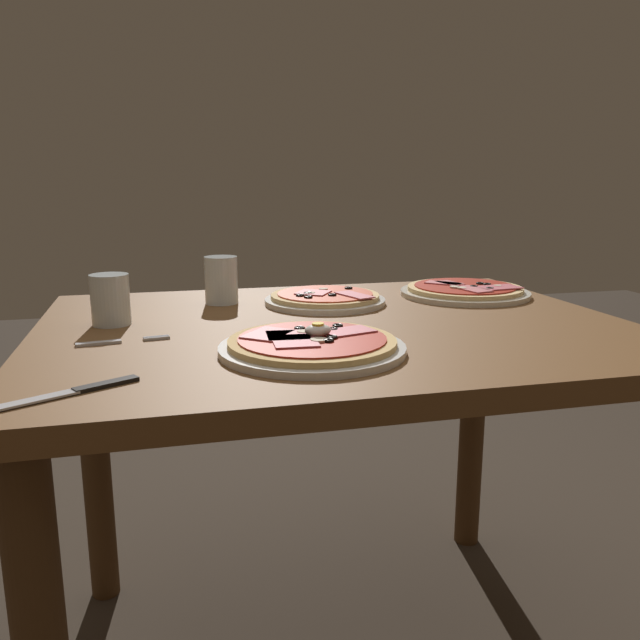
{
  "coord_description": "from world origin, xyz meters",
  "views": [
    {
      "loc": [
        -0.33,
        -1.19,
        1.06
      ],
      "look_at": [
        -0.06,
        -0.1,
        0.81
      ],
      "focal_mm": 36.11,
      "sensor_mm": 36.0,
      "label": 1
    }
  ],
  "objects_px": {
    "dining_table": "(336,382)",
    "pizza_across_right": "(465,291)",
    "water_glass_near": "(221,283)",
    "water_glass_far": "(111,303)",
    "pizza_across_left": "(325,299)",
    "pizza_foreground": "(312,345)",
    "knife": "(79,390)",
    "fork": "(116,342)"
  },
  "relations": [
    {
      "from": "pizza_across_right",
      "to": "water_glass_near",
      "type": "distance_m",
      "value": 0.58
    },
    {
      "from": "pizza_across_right",
      "to": "knife",
      "type": "relative_size",
      "value": 1.71
    },
    {
      "from": "fork",
      "to": "dining_table",
      "type": "bearing_deg",
      "value": 8.76
    },
    {
      "from": "dining_table",
      "to": "pizza_across_right",
      "type": "xyz_separation_m",
      "value": [
        0.38,
        0.21,
        0.13
      ]
    },
    {
      "from": "water_glass_near",
      "to": "pizza_across_left",
      "type": "bearing_deg",
      "value": -15.55
    },
    {
      "from": "water_glass_far",
      "to": "fork",
      "type": "distance_m",
      "value": 0.16
    },
    {
      "from": "dining_table",
      "to": "pizza_across_right",
      "type": "distance_m",
      "value": 0.46
    },
    {
      "from": "dining_table",
      "to": "water_glass_far",
      "type": "relative_size",
      "value": 11.6
    },
    {
      "from": "water_glass_far",
      "to": "fork",
      "type": "xyz_separation_m",
      "value": [
        0.02,
        -0.15,
        -0.04
      ]
    },
    {
      "from": "pizza_across_right",
      "to": "water_glass_near",
      "type": "height_order",
      "value": "water_glass_near"
    },
    {
      "from": "pizza_across_left",
      "to": "water_glass_near",
      "type": "bearing_deg",
      "value": 164.45
    },
    {
      "from": "dining_table",
      "to": "pizza_foreground",
      "type": "bearing_deg",
      "value": -115.46
    },
    {
      "from": "pizza_across_right",
      "to": "water_glass_near",
      "type": "bearing_deg",
      "value": 175.51
    },
    {
      "from": "water_glass_far",
      "to": "fork",
      "type": "relative_size",
      "value": 0.62
    },
    {
      "from": "water_glass_far",
      "to": "knife",
      "type": "distance_m",
      "value": 0.41
    },
    {
      "from": "pizza_foreground",
      "to": "pizza_across_left",
      "type": "bearing_deg",
      "value": 72.56
    },
    {
      "from": "water_glass_far",
      "to": "water_glass_near",
      "type": "bearing_deg",
      "value": 36.2
    },
    {
      "from": "water_glass_near",
      "to": "water_glass_far",
      "type": "distance_m",
      "value": 0.28
    },
    {
      "from": "dining_table",
      "to": "knife",
      "type": "height_order",
      "value": "knife"
    },
    {
      "from": "pizza_across_left",
      "to": "knife",
      "type": "relative_size",
      "value": 1.51
    },
    {
      "from": "pizza_across_right",
      "to": "water_glass_far",
      "type": "relative_size",
      "value": 3.13
    },
    {
      "from": "water_glass_near",
      "to": "water_glass_far",
      "type": "height_order",
      "value": "water_glass_near"
    },
    {
      "from": "pizza_foreground",
      "to": "water_glass_far",
      "type": "xyz_separation_m",
      "value": [
        -0.33,
        0.29,
        0.03
      ]
    },
    {
      "from": "water_glass_far",
      "to": "pizza_across_left",
      "type": "bearing_deg",
      "value": 12.93
    },
    {
      "from": "water_glass_far",
      "to": "pizza_foreground",
      "type": "bearing_deg",
      "value": -41.27
    },
    {
      "from": "pizza_across_right",
      "to": "pizza_foreground",
      "type": "bearing_deg",
      "value": -139.23
    },
    {
      "from": "pizza_across_left",
      "to": "pizza_across_right",
      "type": "xyz_separation_m",
      "value": [
        0.35,
        0.02,
        0.0
      ]
    },
    {
      "from": "pizza_across_left",
      "to": "pizza_across_right",
      "type": "distance_m",
      "value": 0.35
    },
    {
      "from": "pizza_across_left",
      "to": "pizza_across_right",
      "type": "bearing_deg",
      "value": 2.81
    },
    {
      "from": "pizza_across_left",
      "to": "fork",
      "type": "height_order",
      "value": "pizza_across_left"
    },
    {
      "from": "pizza_across_right",
      "to": "pizza_across_left",
      "type": "bearing_deg",
      "value": -177.19
    },
    {
      "from": "pizza_across_left",
      "to": "knife",
      "type": "distance_m",
      "value": 0.7
    },
    {
      "from": "dining_table",
      "to": "water_glass_near",
      "type": "xyz_separation_m",
      "value": [
        -0.2,
        0.25,
        0.17
      ]
    },
    {
      "from": "dining_table",
      "to": "pizza_foreground",
      "type": "relative_size",
      "value": 3.73
    },
    {
      "from": "dining_table",
      "to": "pizza_foreground",
      "type": "distance_m",
      "value": 0.26
    },
    {
      "from": "pizza_across_right",
      "to": "water_glass_near",
      "type": "xyz_separation_m",
      "value": [
        -0.58,
        0.05,
        0.03
      ]
    },
    {
      "from": "fork",
      "to": "knife",
      "type": "bearing_deg",
      "value": -97.1
    },
    {
      "from": "pizza_across_left",
      "to": "fork",
      "type": "relative_size",
      "value": 1.73
    },
    {
      "from": "dining_table",
      "to": "pizza_across_right",
      "type": "bearing_deg",
      "value": 28.7
    },
    {
      "from": "pizza_foreground",
      "to": "water_glass_near",
      "type": "xyz_separation_m",
      "value": [
        -0.1,
        0.46,
        0.03
      ]
    },
    {
      "from": "dining_table",
      "to": "water_glass_near",
      "type": "height_order",
      "value": "water_glass_near"
    },
    {
      "from": "water_glass_near",
      "to": "knife",
      "type": "xyz_separation_m",
      "value": [
        -0.25,
        -0.58,
        -0.04
      ]
    }
  ]
}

